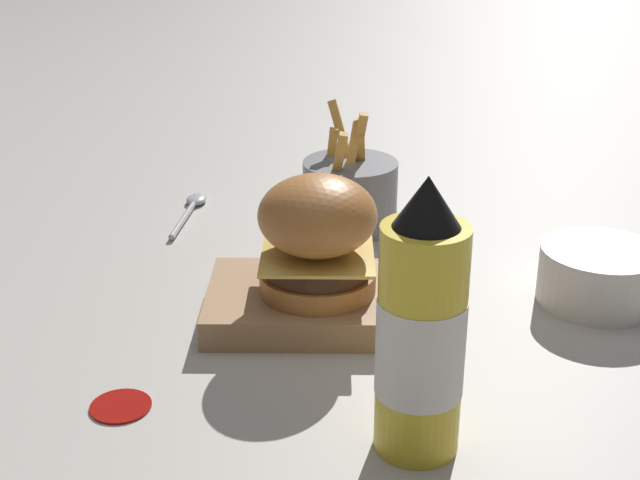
% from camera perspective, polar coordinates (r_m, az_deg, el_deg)
% --- Properties ---
extents(ground_plane, '(6.00, 6.00, 0.00)m').
position_cam_1_polar(ground_plane, '(0.80, 1.20, -6.82)').
color(ground_plane, '#B7B2A8').
extents(serving_board, '(0.21, 0.14, 0.03)m').
position_cam_1_polar(serving_board, '(0.84, -0.00, -4.02)').
color(serving_board, '#A37A51').
rests_on(serving_board, ground_plane).
extents(burger, '(0.11, 0.11, 0.11)m').
position_cam_1_polar(burger, '(0.81, -0.16, 0.35)').
color(burger, '#AD6B33').
rests_on(burger, serving_board).
extents(ketchup_bottle, '(0.06, 0.06, 0.21)m').
position_cam_1_polar(ketchup_bottle, '(0.63, 6.48, -5.95)').
color(ketchup_bottle, yellow).
rests_on(ketchup_bottle, ground_plane).
extents(fries_basket, '(0.11, 0.11, 0.14)m').
position_cam_1_polar(fries_basket, '(1.04, 1.94, 3.09)').
color(fries_basket, slate).
rests_on(fries_basket, ground_plane).
extents(side_bowl, '(0.12, 0.12, 0.06)m').
position_cam_1_polar(side_bowl, '(0.91, 17.43, -2.07)').
color(side_bowl, silver).
rests_on(side_bowl, ground_plane).
extents(spoon, '(0.03, 0.14, 0.01)m').
position_cam_1_polar(spoon, '(1.11, -8.20, 2.14)').
color(spoon, '#B2B2B7').
rests_on(spoon, ground_plane).
extents(ketchup_puddle, '(0.05, 0.05, 0.00)m').
position_cam_1_polar(ketchup_puddle, '(0.73, -12.64, -10.28)').
color(ketchup_puddle, '#9E140F').
rests_on(ketchup_puddle, ground_plane).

